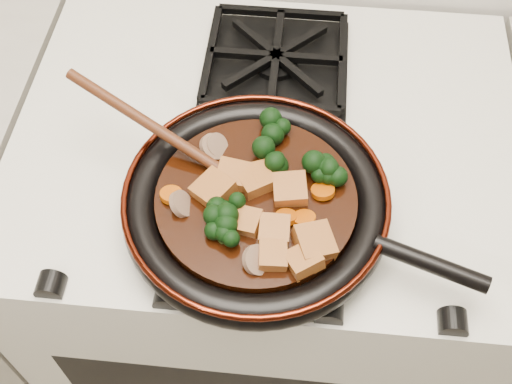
{
  "coord_description": "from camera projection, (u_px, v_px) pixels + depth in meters",
  "views": [
    {
      "loc": [
        0.04,
        1.08,
        1.64
      ],
      "look_at": [
        -0.0,
        1.53,
        0.97
      ],
      "focal_mm": 45.0,
      "sensor_mm": 36.0,
      "label": 1
    }
  ],
  "objects": [
    {
      "name": "carrot_coin_2",
      "position": [
        323.0,
        191.0,
        0.82
      ],
      "size": [
        0.03,
        0.03,
        0.02
      ],
      "primitive_type": "cylinder",
      "rotation": [
        -0.22,
        -0.11,
        0.0
      ],
      "color": "#A64404",
      "rests_on": "braising_sauce"
    },
    {
      "name": "broccoli_floret_3",
      "position": [
        280.0,
        130.0,
        0.87
      ],
      "size": [
        0.09,
        0.09,
        0.07
      ],
      "primitive_type": null,
      "rotation": [
        0.12,
        0.24,
        1.02
      ],
      "color": "black",
      "rests_on": "braising_sauce"
    },
    {
      "name": "carrot_coin_3",
      "position": [
        171.0,
        195.0,
        0.81
      ],
      "size": [
        0.03,
        0.03,
        0.01
      ],
      "primitive_type": "cylinder",
      "rotation": [
        -0.17,
        0.05,
        0.0
      ],
      "color": "#A64404",
      "rests_on": "braising_sauce"
    },
    {
      "name": "mushroom_slice_2",
      "position": [
        181.0,
        204.0,
        0.8
      ],
      "size": [
        0.03,
        0.04,
        0.03
      ],
      "primitive_type": "cylinder",
      "rotation": [
        0.88,
        0.0,
        1.67
      ],
      "color": "#7E5F48",
      "rests_on": "braising_sauce"
    },
    {
      "name": "tofu_cube_1",
      "position": [
        247.0,
        222.0,
        0.79
      ],
      "size": [
        0.04,
        0.04,
        0.03
      ],
      "primitive_type": "cube",
      "rotation": [
        -0.1,
        0.12,
        2.91
      ],
      "color": "#935521",
      "rests_on": "braising_sauce"
    },
    {
      "name": "tofu_cube_0",
      "position": [
        273.0,
        256.0,
        0.76
      ],
      "size": [
        0.04,
        0.04,
        0.02
      ],
      "primitive_type": "cube",
      "rotation": [
        0.08,
        -0.03,
        1.66
      ],
      "color": "#935521",
      "rests_on": "braising_sauce"
    },
    {
      "name": "broccoli_floret_4",
      "position": [
        223.0,
        237.0,
        0.77
      ],
      "size": [
        0.07,
        0.08,
        0.06
      ],
      "primitive_type": null,
      "rotation": [
        -0.03,
        -0.21,
        1.89
      ],
      "color": "black",
      "rests_on": "braising_sauce"
    },
    {
      "name": "carrot_coin_5",
      "position": [
        319.0,
        249.0,
        0.77
      ],
      "size": [
        0.03,
        0.03,
        0.02
      ],
      "primitive_type": "cylinder",
      "rotation": [
        0.22,
        0.18,
        0.0
      ],
      "color": "#A64404",
      "rests_on": "braising_sauce"
    },
    {
      "name": "carrot_coin_0",
      "position": [
        268.0,
        179.0,
        0.83
      ],
      "size": [
        0.03,
        0.03,
        0.02
      ],
      "primitive_type": "cylinder",
      "rotation": [
        -0.32,
        0.01,
        0.0
      ],
      "color": "#A64404",
      "rests_on": "braising_sauce"
    },
    {
      "name": "mushroom_slice_0",
      "position": [
        216.0,
        145.0,
        0.86
      ],
      "size": [
        0.04,
        0.04,
        0.03
      ],
      "primitive_type": "cylinder",
      "rotation": [
        0.75,
        0.0,
        1.25
      ],
      "color": "#7E5F48",
      "rests_on": "braising_sauce"
    },
    {
      "name": "wooden_spoon",
      "position": [
        182.0,
        145.0,
        0.84
      ],
      "size": [
        0.16,
        0.09,
        0.25
      ],
      "rotation": [
        0.0,
        0.0,
        2.72
      ],
      "color": "#46200F",
      "rests_on": "braising_sauce"
    },
    {
      "name": "mushroom_slice_3",
      "position": [
        213.0,
        147.0,
        0.86
      ],
      "size": [
        0.04,
        0.04,
        0.03
      ],
      "primitive_type": "cylinder",
      "rotation": [
        0.64,
        0.0,
        1.33
      ],
      "color": "#7E5F48",
      "rests_on": "braising_sauce"
    },
    {
      "name": "tofu_cube_7",
      "position": [
        265.0,
        174.0,
        0.83
      ],
      "size": [
        0.05,
        0.05,
        0.02
      ],
      "primitive_type": "cube",
      "rotation": [
        0.09,
        0.05,
        2.05
      ],
      "color": "#935521",
      "rests_on": "braising_sauce"
    },
    {
      "name": "burner_grate_front",
      "position": [
        259.0,
        206.0,
        0.86
      ],
      "size": [
        0.23,
        0.23,
        0.03
      ],
      "primitive_type": null,
      "color": "black",
      "rests_on": "stove"
    },
    {
      "name": "broccoli_floret_0",
      "position": [
        318.0,
        169.0,
        0.83
      ],
      "size": [
        0.08,
        0.09,
        0.07
      ],
      "primitive_type": null,
      "rotation": [
        0.04,
        -0.2,
        2.01
      ],
      "color": "black",
      "rests_on": "braising_sauce"
    },
    {
      "name": "broccoli_floret_1",
      "position": [
        271.0,
        158.0,
        0.84
      ],
      "size": [
        0.09,
        0.09,
        0.08
      ],
      "primitive_type": null,
      "rotation": [
        0.21,
        -0.24,
        0.38
      ],
      "color": "black",
      "rests_on": "braising_sauce"
    },
    {
      "name": "tofu_cube_2",
      "position": [
        233.0,
        175.0,
        0.83
      ],
      "size": [
        0.05,
        0.04,
        0.03
      ],
      "primitive_type": "cube",
      "rotation": [
        0.1,
        -0.04,
        1.47
      ],
      "color": "#935521",
      "rests_on": "braising_sauce"
    },
    {
      "name": "carrot_coin_1",
      "position": [
        304.0,
        219.0,
        0.79
      ],
      "size": [
        0.03,
        0.03,
        0.02
      ],
      "primitive_type": "cylinder",
      "rotation": [
        -0.27,
        -0.1,
        0.0
      ],
      "color": "#A64404",
      "rests_on": "braising_sauce"
    },
    {
      "name": "broccoli_floret_5",
      "position": [
        329.0,
        171.0,
        0.83
      ],
      "size": [
        0.08,
        0.08,
        0.06
      ],
      "primitive_type": null,
      "rotation": [
        -0.08,
        -0.03,
        2.13
      ],
      "color": "black",
      "rests_on": "braising_sauce"
    },
    {
      "name": "carrot_coin_4",
      "position": [
        286.0,
        217.0,
        0.8
      ],
      "size": [
        0.03,
        0.03,
        0.02
      ],
      "primitive_type": "cylinder",
      "rotation": [
        -0.32,
        -0.03,
        0.0
      ],
      "color": "#A64404",
      "rests_on": "braising_sauce"
    },
    {
      "name": "burner_grate_back",
      "position": [
        276.0,
        60.0,
        1.02
      ],
      "size": [
        0.23,
        0.23,
        0.03
      ],
      "primitive_type": null,
      "color": "black",
      "rests_on": "stove"
    },
    {
      "name": "mushroom_slice_1",
      "position": [
        257.0,
        260.0,
        0.76
      ],
      "size": [
        0.05,
        0.05,
        0.03
      ],
      "primitive_type": "cylinder",
      "rotation": [
        0.68,
        0.0,
        1.15
      ],
      "color": "#7E5F48",
      "rests_on": "braising_sauce"
    },
    {
      "name": "tofu_cube_5",
      "position": [
        213.0,
        190.0,
        0.81
      ],
      "size": [
        0.06,
        0.06,
        0.03
      ],
      "primitive_type": "cube",
      "rotation": [
        -0.1,
        0.08,
        2.5
      ],
      "color": "#935521",
      "rests_on": "braising_sauce"
    },
    {
      "name": "braising_sauce",
      "position": [
        256.0,
        201.0,
        0.83
      ],
      "size": [
        0.26,
        0.26,
        0.02
      ],
      "primitive_type": "cylinder",
      "color": "black",
      "rests_on": "skillet"
    },
    {
      "name": "tofu_cube_4",
      "position": [
        274.0,
        230.0,
        0.78
      ],
      "size": [
        0.04,
        0.04,
        0.02
      ],
      "primitive_type": "cube",
      "rotation": [
        0.07,
        -0.01,
        0.01
      ],
      "color": "#935521",
      "rests_on": "braising_sauce"
    },
    {
      "name": "skillet",
      "position": [
        257.0,
        204.0,
        0.83
      ],
      "size": [
        0.46,
        0.35,
        0.05
      ],
      "rotation": [
        0.0,
        0.0,
        -0.33
      ],
      "color": "black",
      "rests_on": "burner_grate_front"
    },
    {
      "name": "tofu_cube_8",
      "position": [
        290.0,
        190.0,
        0.81
      ],
      "size": [
        0.05,
        0.05,
        0.03
      ],
      "primitive_type": "cube",
      "rotation": [
        -0.07,
        -0.07,
        1.71
      ],
      "color": "#935521",
      "rests_on": "braising_sauce"
    },
    {
      "name": "broccoli_floret_2",
      "position": [
        226.0,
        213.0,
        0.79
      ],
      "size": [
        0.08,
        0.09,
        0.06
      ],
      "primitive_type": null,
      "rotation": [
        -0.06,
        0.15,
        0.8
      ],
      "color": "black",
      "rests_on": "braising_sauce"
    },
    {
      "name": "tofu_cube_3",
      "position": [
        256.0,
        181.0,
        0.82
      ],
      "size": [
        0.06,
        0.05,
        0.02
      ],
      "primitive_type": "cube",
      "rotation": [
        -0.02,
        0.04,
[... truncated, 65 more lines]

